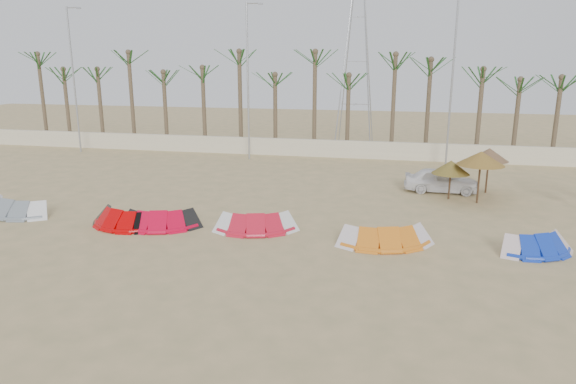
% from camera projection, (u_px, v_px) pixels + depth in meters
% --- Properties ---
extents(ground, '(120.00, 120.00, 0.00)m').
position_uv_depth(ground, '(251.00, 270.00, 17.89)').
color(ground, tan).
rests_on(ground, ground).
extents(boundary_wall, '(60.00, 0.30, 1.30)m').
position_uv_depth(boundary_wall, '(333.00, 149.00, 38.55)').
color(boundary_wall, beige).
rests_on(boundary_wall, ground).
extents(palm_line, '(52.00, 4.00, 7.70)m').
position_uv_depth(palm_line, '(347.00, 69.00, 38.39)').
color(palm_line, brown).
rests_on(palm_line, ground).
extents(lamp_a, '(1.25, 0.14, 11.00)m').
position_uv_depth(lamp_a, '(74.00, 78.00, 39.51)').
color(lamp_a, '#A5A8AD').
rests_on(lamp_a, ground).
extents(lamp_b, '(1.25, 0.14, 11.00)m').
position_uv_depth(lamp_b, '(248.00, 79.00, 36.61)').
color(lamp_b, '#A5A8AD').
rests_on(lamp_b, ground).
extents(lamp_c, '(1.25, 0.14, 11.00)m').
position_uv_depth(lamp_c, '(453.00, 81.00, 33.72)').
color(lamp_c, '#A5A8AD').
rests_on(lamp_c, ground).
extents(pylon, '(3.00, 3.00, 14.00)m').
position_uv_depth(pylon, '(354.00, 145.00, 44.18)').
color(pylon, '#A5A8AD').
rests_on(pylon, ground).
extents(kite_grey, '(3.82, 2.06, 0.90)m').
position_uv_depth(kite_grey, '(19.00, 205.00, 24.38)').
color(kite_grey, slate).
rests_on(kite_grey, ground).
extents(kite_red_left, '(3.48, 2.24, 0.90)m').
position_uv_depth(kite_red_left, '(124.00, 216.00, 22.63)').
color(kite_red_left, '#BD0001').
rests_on(kite_red_left, ground).
extents(kite_red_mid, '(3.66, 2.28, 0.90)m').
position_uv_depth(kite_red_mid, '(163.00, 217.00, 22.51)').
color(kite_red_mid, red).
rests_on(kite_red_mid, ground).
extents(kite_red_right, '(3.71, 2.28, 0.90)m').
position_uv_depth(kite_red_right, '(258.00, 220.00, 22.11)').
color(kite_red_right, red).
rests_on(kite_red_right, ground).
extents(kite_orange, '(3.96, 2.42, 0.90)m').
position_uv_depth(kite_orange, '(386.00, 233.00, 20.43)').
color(kite_orange, orange).
rests_on(kite_orange, ground).
extents(kite_blue, '(3.37, 2.49, 0.90)m').
position_uv_depth(kite_blue, '(537.00, 241.00, 19.49)').
color(kite_blue, '#1334B4').
rests_on(kite_blue, ground).
extents(parasol_left, '(1.96, 1.96, 2.07)m').
position_uv_depth(parasol_left, '(451.00, 167.00, 26.61)').
color(parasol_left, '#4C331E').
rests_on(parasol_left, ground).
extents(parasol_mid, '(2.37, 2.37, 2.68)m').
position_uv_depth(parasol_mid, '(481.00, 158.00, 25.70)').
color(parasol_mid, '#4C331E').
rests_on(parasol_mid, ground).
extents(parasol_right, '(2.08, 2.08, 2.49)m').
position_uv_depth(parasol_right, '(489.00, 155.00, 27.79)').
color(parasol_right, '#4C331E').
rests_on(parasol_right, ground).
extents(car, '(3.99, 1.63, 1.35)m').
position_uv_depth(car, '(441.00, 180.00, 28.28)').
color(car, white).
rests_on(car, ground).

